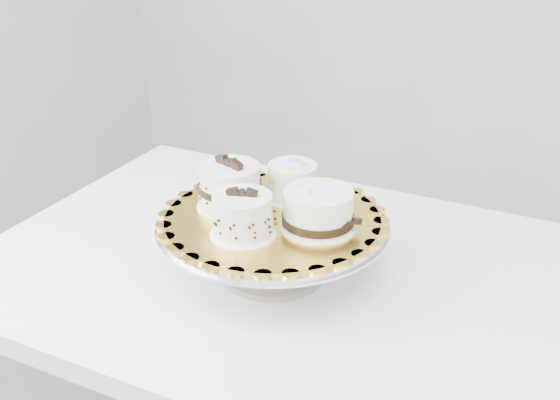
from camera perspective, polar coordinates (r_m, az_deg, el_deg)
The scene contains 7 objects.
table at distance 1.32m, azimuth 1.80°, elevation -8.53°, with size 1.22×0.85×0.75m.
cake_stand at distance 1.23m, azimuth -0.59°, elevation -3.01°, with size 0.40×0.40×0.11m.
cake_board at distance 1.21m, azimuth -0.60°, elevation -1.47°, with size 0.37×0.37×0.01m, color gold.
cake_swirl at distance 1.14m, azimuth -3.05°, elevation -1.33°, with size 0.13×0.13×0.09m.
cake_banded at distance 1.23m, azimuth -4.10°, elevation 0.98°, with size 0.13×0.13×0.10m.
cake_dots at distance 1.26m, azimuth 1.02°, elevation 1.56°, with size 0.11×0.11×0.07m.
cake_ribbon at distance 1.16m, azimuth 3.18°, elevation -0.89°, with size 0.15×0.15×0.07m.
Camera 1 is at (0.39, -0.74, 1.41)m, focal length 45.00 mm.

